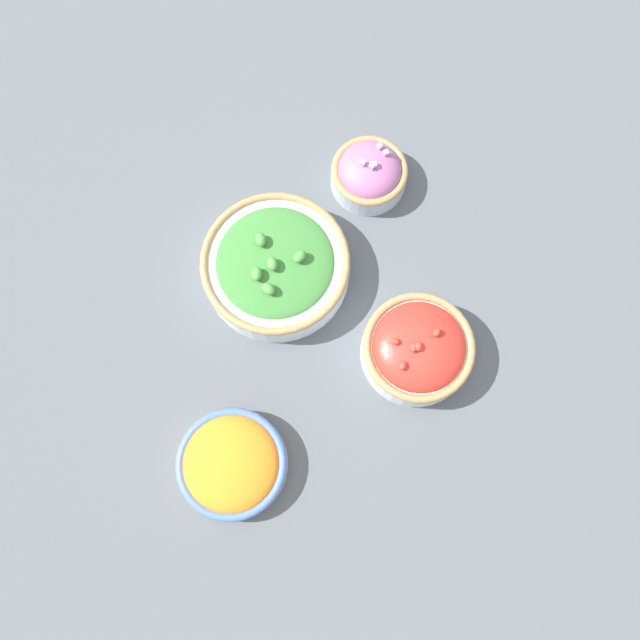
# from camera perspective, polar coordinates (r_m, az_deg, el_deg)

# --- Properties ---
(ground_plane) EXTENTS (3.00, 3.00, 0.00)m
(ground_plane) POSITION_cam_1_polar(r_m,az_deg,el_deg) (0.92, 0.00, -0.45)
(ground_plane) COLOR #4C5156
(bowl_cherry_tomatoes) EXTENTS (0.16, 0.16, 0.08)m
(bowl_cherry_tomatoes) POSITION_cam_1_polar(r_m,az_deg,el_deg) (0.89, 8.91, -2.60)
(bowl_cherry_tomatoes) COLOR silver
(bowl_cherry_tomatoes) RESTS_ON ground_plane
(bowl_carrots) EXTENTS (0.15, 0.15, 0.05)m
(bowl_carrots) POSITION_cam_1_polar(r_m,az_deg,el_deg) (0.88, -8.07, -12.88)
(bowl_carrots) COLOR beige
(bowl_carrots) RESTS_ON ground_plane
(bowl_broccoli) EXTENTS (0.22, 0.22, 0.08)m
(bowl_broccoli) POSITION_cam_1_polar(r_m,az_deg,el_deg) (0.92, -4.07, 4.99)
(bowl_broccoli) COLOR silver
(bowl_broccoli) RESTS_ON ground_plane
(bowl_red_onion) EXTENTS (0.12, 0.12, 0.07)m
(bowl_red_onion) POSITION_cam_1_polar(r_m,az_deg,el_deg) (0.98, 4.52, 13.23)
(bowl_red_onion) COLOR #B2C1CC
(bowl_red_onion) RESTS_ON ground_plane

